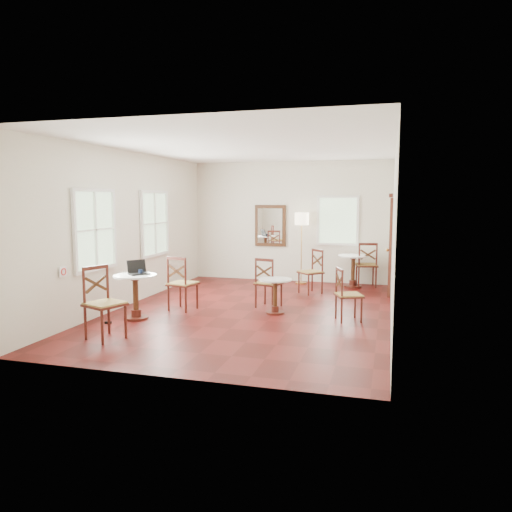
{
  "coord_description": "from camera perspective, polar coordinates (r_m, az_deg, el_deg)",
  "views": [
    {
      "loc": [
        2.44,
        -8.48,
        2.08
      ],
      "look_at": [
        0.0,
        0.3,
        1.0
      ],
      "focal_mm": 33.89,
      "sensor_mm": 36.0,
      "label": 1
    }
  ],
  "objects": [
    {
      "name": "ground",
      "position": [
        9.07,
        -0.51,
        -6.51
      ],
      "size": [
        7.0,
        7.0,
        0.0
      ],
      "primitive_type": "plane",
      "color": "#510F0E",
      "rests_on": "ground"
    },
    {
      "name": "room_shell",
      "position": [
        9.1,
        -0.41,
        5.56
      ],
      "size": [
        5.02,
        7.02,
        3.01
      ],
      "color": "silver",
      "rests_on": "ground"
    },
    {
      "name": "cafe_table_near",
      "position": [
        8.64,
        -14.03,
        -4.1
      ],
      "size": [
        0.74,
        0.74,
        0.78
      ],
      "color": "#4A1B12",
      "rests_on": "ground"
    },
    {
      "name": "cafe_table_mid",
      "position": [
        8.8,
        2.27,
        -4.28
      ],
      "size": [
        0.6,
        0.6,
        0.64
      ],
      "color": "#4A1B12",
      "rests_on": "ground"
    },
    {
      "name": "cafe_table_back",
      "position": [
        11.63,
        11.38,
        -1.33
      ],
      "size": [
        0.72,
        0.72,
        0.76
      ],
      "color": "#4A1B12",
      "rests_on": "ground"
    },
    {
      "name": "chair_near_a",
      "position": [
        9.15,
        -8.74,
        -3.21
      ],
      "size": [
        0.55,
        0.55,
        1.02
      ],
      "rotation": [
        0.0,
        0.0,
        2.97
      ],
      "color": "#4A1B12",
      "rests_on": "ground"
    },
    {
      "name": "chair_near_b",
      "position": [
        7.56,
        -17.53,
        -5.31
      ],
      "size": [
        0.65,
        0.65,
        1.09
      ],
      "rotation": [
        0.0,
        0.0,
        1.19
      ],
      "color": "#4A1B12",
      "rests_on": "ground"
    },
    {
      "name": "chair_mid_a",
      "position": [
        9.27,
        1.43,
        -3.18
      ],
      "size": [
        0.54,
        0.54,
        0.96
      ],
      "rotation": [
        0.0,
        0.0,
        2.89
      ],
      "color": "#4A1B12",
      "rests_on": "ground"
    },
    {
      "name": "chair_mid_b",
      "position": [
        8.42,
        10.73,
        -4.5
      ],
      "size": [
        0.55,
        0.55,
        0.91
      ],
      "rotation": [
        0.0,
        0.0,
        1.96
      ],
      "color": "#4A1B12",
      "rests_on": "ground"
    },
    {
      "name": "chair_back_a",
      "position": [
        11.73,
        12.91,
        -1.01
      ],
      "size": [
        0.58,
        0.58,
        1.06
      ],
      "rotation": [
        0.0,
        0.0,
        3.34
      ],
      "color": "#4A1B12",
      "rests_on": "ground"
    },
    {
      "name": "chair_back_b",
      "position": [
        10.73,
        6.57,
        -1.84
      ],
      "size": [
        0.63,
        0.63,
        0.97
      ],
      "rotation": [
        0.0,
        0.0,
        -0.78
      ],
      "color": "#4A1B12",
      "rests_on": "ground"
    },
    {
      "name": "floor_lamp",
      "position": [
        11.83,
        5.41,
        3.84
      ],
      "size": [
        0.34,
        0.34,
        1.75
      ],
      "color": "#BF8C3F",
      "rests_on": "ground"
    },
    {
      "name": "laptop",
      "position": [
        8.65,
        -13.75,
        -1.69
      ],
      "size": [
        0.43,
        0.43,
        0.24
      ],
      "rotation": [
        0.0,
        0.0,
        0.87
      ],
      "color": "black",
      "rests_on": "cafe_table_near"
    },
    {
      "name": "mouse",
      "position": [
        8.58,
        -13.04,
        -2.0
      ],
      "size": [
        0.11,
        0.08,
        0.04
      ],
      "primitive_type": "ellipsoid",
      "rotation": [
        0.0,
        0.0,
        0.18
      ],
      "color": "black",
      "rests_on": "cafe_table_near"
    },
    {
      "name": "navy_mug",
      "position": [
        8.6,
        -13.46,
        -1.84
      ],
      "size": [
        0.11,
        0.07,
        0.08
      ],
      "color": "black",
      "rests_on": "cafe_table_near"
    },
    {
      "name": "water_glass",
      "position": [
        8.5,
        -15.25,
        -2.0
      ],
      "size": [
        0.05,
        0.05,
        0.09
      ],
      "primitive_type": "cylinder",
      "color": "white",
      "rests_on": "cafe_table_near"
    },
    {
      "name": "power_adapter",
      "position": [
        8.53,
        -17.06,
        -7.52
      ],
      "size": [
        0.1,
        0.06,
        0.04
      ],
      "primitive_type": "cube",
      "color": "black",
      "rests_on": "ground"
    }
  ]
}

